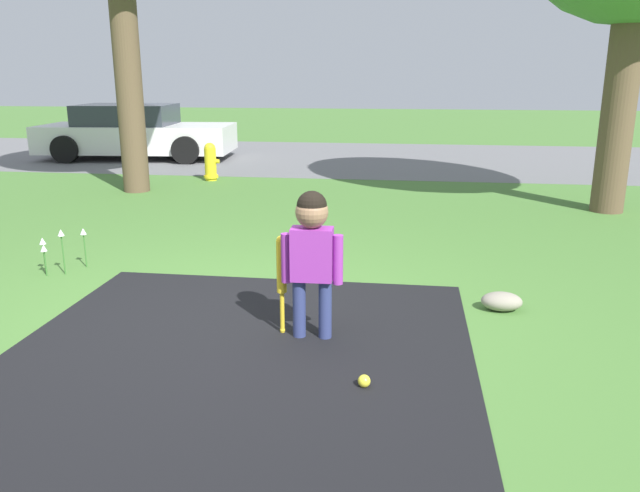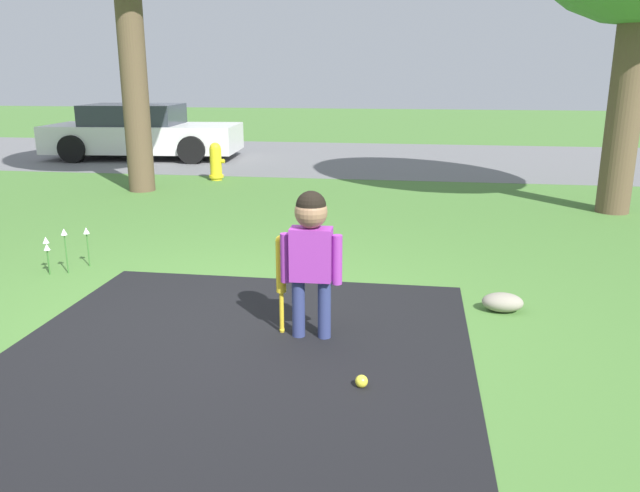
# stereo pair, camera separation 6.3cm
# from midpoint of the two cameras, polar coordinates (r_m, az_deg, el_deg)

# --- Properties ---
(ground_plane) EXTENTS (60.00, 60.00, 0.00)m
(ground_plane) POSITION_cam_midpoint_polar(r_m,az_deg,el_deg) (4.89, -9.42, -6.58)
(ground_plane) COLOR #477533
(street_strip) EXTENTS (40.00, 6.00, 0.01)m
(street_strip) POSITION_cam_midpoint_polar(r_m,az_deg,el_deg) (14.18, 2.23, 8.10)
(street_strip) COLOR slate
(street_strip) RESTS_ON ground
(child) EXTENTS (0.43, 0.23, 1.06)m
(child) POSITION_cam_midpoint_polar(r_m,az_deg,el_deg) (4.28, -1.17, 0.15)
(child) COLOR navy
(child) RESTS_ON ground
(baseball_bat) EXTENTS (0.07, 0.07, 0.73)m
(baseball_bat) POSITION_cam_midpoint_polar(r_m,az_deg,el_deg) (4.42, -3.95, -2.26)
(baseball_bat) COLOR yellow
(baseball_bat) RESTS_ON ground
(sports_ball) EXTENTS (0.08, 0.08, 0.08)m
(sports_ball) POSITION_cam_midpoint_polar(r_m,az_deg,el_deg) (3.83, 3.57, -12.22)
(sports_ball) COLOR yellow
(sports_ball) RESTS_ON ground
(fire_hydrant) EXTENTS (0.29, 0.26, 0.66)m
(fire_hydrant) POSITION_cam_midpoint_polar(r_m,az_deg,el_deg) (11.22, -10.14, 7.57)
(fire_hydrant) COLOR yellow
(fire_hydrant) RESTS_ON ground
(parked_car) EXTENTS (4.26, 2.15, 1.18)m
(parked_car) POSITION_cam_midpoint_polar(r_m,az_deg,el_deg) (14.56, -16.65, 9.87)
(parked_car) COLOR silver
(parked_car) RESTS_ON ground
(flower_bed) EXTENTS (0.34, 0.36, 0.43)m
(flower_bed) POSITION_cam_midpoint_polar(r_m,az_deg,el_deg) (6.33, -23.07, 0.40)
(flower_bed) COLOR #38702D
(flower_bed) RESTS_ON ground
(edging_rock) EXTENTS (0.32, 0.22, 0.15)m
(edging_rock) POSITION_cam_midpoint_polar(r_m,az_deg,el_deg) (5.17, 15.94, -4.89)
(edging_rock) COLOR gray
(edging_rock) RESTS_ON ground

